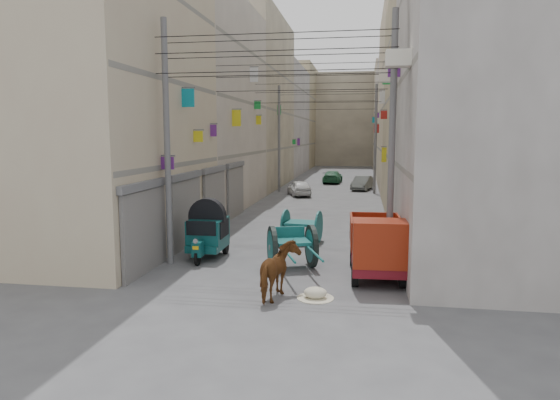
% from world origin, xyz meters
% --- Properties ---
extents(ground, '(140.00, 140.00, 0.00)m').
position_xyz_m(ground, '(0.00, 0.00, 0.00)').
color(ground, '#474749').
rests_on(ground, ground).
extents(building_row_left, '(8.00, 62.00, 14.00)m').
position_xyz_m(building_row_left, '(-8.00, 34.13, 6.46)').
color(building_row_left, tan).
rests_on(building_row_left, ground).
extents(building_row_right, '(8.00, 62.00, 14.00)m').
position_xyz_m(building_row_right, '(8.00, 34.13, 6.46)').
color(building_row_right, '#ADA6A2').
rests_on(building_row_right, ground).
extents(end_cap_building, '(22.00, 10.00, 13.00)m').
position_xyz_m(end_cap_building, '(0.00, 66.00, 6.50)').
color(end_cap_building, '#B5A98E').
rests_on(end_cap_building, ground).
extents(shutters_left, '(0.18, 14.40, 2.88)m').
position_xyz_m(shutters_left, '(-3.92, 10.38, 1.49)').
color(shutters_left, '#535459').
rests_on(shutters_left, ground).
extents(signboards, '(8.22, 40.52, 5.67)m').
position_xyz_m(signboards, '(-0.01, 21.66, 3.43)').
color(signboards, '#5F2179').
rests_on(signboards, ground).
extents(ac_units, '(0.70, 6.55, 3.35)m').
position_xyz_m(ac_units, '(3.65, 7.67, 7.43)').
color(ac_units, silver).
rests_on(ac_units, ground).
extents(utility_poles, '(7.40, 22.20, 8.00)m').
position_xyz_m(utility_poles, '(0.00, 17.00, 4.00)').
color(utility_poles, '#5C5C5F').
rests_on(utility_poles, ground).
extents(overhead_cables, '(7.40, 22.52, 1.12)m').
position_xyz_m(overhead_cables, '(0.00, 14.40, 6.77)').
color(overhead_cables, black).
rests_on(overhead_cables, ground).
extents(auto_rickshaw, '(1.31, 2.28, 1.60)m').
position_xyz_m(auto_rickshaw, '(-2.61, 7.04, 0.94)').
color(auto_rickshaw, black).
rests_on(auto_rickshaw, ground).
extents(tonga_cart, '(2.13, 3.30, 1.40)m').
position_xyz_m(tonga_cart, '(0.53, 6.09, 0.73)').
color(tonga_cart, black).
rests_on(tonga_cart, ground).
extents(mini_truck, '(1.68, 3.49, 1.93)m').
position_xyz_m(mini_truck, '(3.22, 5.17, 0.92)').
color(mini_truck, black).
rests_on(mini_truck, ground).
extents(second_cart, '(1.62, 1.48, 1.29)m').
position_xyz_m(second_cart, '(0.36, 10.16, 0.69)').
color(second_cart, '#145957').
rests_on(second_cart, ground).
extents(feed_sack, '(0.61, 0.49, 0.31)m').
position_xyz_m(feed_sack, '(1.58, 3.15, 0.15)').
color(feed_sack, beige).
rests_on(feed_sack, ground).
extents(horse, '(1.02, 1.82, 1.46)m').
position_xyz_m(horse, '(0.63, 3.00, 0.73)').
color(horse, brown).
rests_on(horse, ground).
extents(distant_car_white, '(2.30, 3.54, 1.12)m').
position_xyz_m(distant_car_white, '(-1.74, 25.60, 0.56)').
color(distant_car_white, silver).
rests_on(distant_car_white, ground).
extents(distant_car_grey, '(1.85, 3.51, 1.10)m').
position_xyz_m(distant_car_grey, '(2.71, 30.15, 0.55)').
color(distant_car_grey, '#515652').
rests_on(distant_car_grey, ground).
extents(distant_car_green, '(1.74, 3.88, 1.10)m').
position_xyz_m(distant_car_green, '(0.03, 35.65, 0.55)').
color(distant_car_green, '#21633B').
rests_on(distant_car_green, ground).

